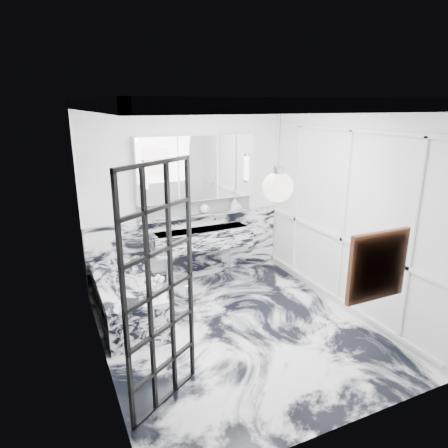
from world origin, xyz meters
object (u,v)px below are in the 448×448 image
trough_sink (202,239)px  mirror_cabinet (197,168)px  bathtub (128,299)px  crittall_door (161,292)px

trough_sink → mirror_cabinet: size_ratio=0.84×
trough_sink → bathtub: bearing=-153.5°
crittall_door → bathtub: bearing=56.7°
trough_sink → crittall_door: bearing=-119.2°
mirror_cabinet → bathtub: mirror_cabinet is taller
mirror_cabinet → trough_sink: bearing=-90.0°
crittall_door → mirror_cabinet: bearing=29.0°
crittall_door → trough_sink: bearing=27.3°
trough_sink → mirror_cabinet: (-0.00, 0.17, 1.09)m
crittall_door → bathtub: (-0.00, 1.70, -0.88)m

